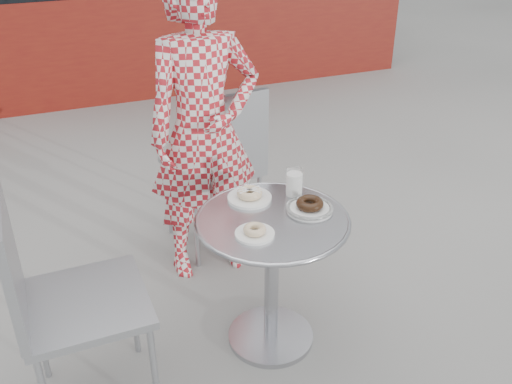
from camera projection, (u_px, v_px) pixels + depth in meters
name	position (u px, v px, depth m)	size (l,w,h in m)	color
ground	(280.00, 340.00, 2.73)	(60.00, 60.00, 0.00)	#989590
bistro_table	(272.00, 250.00, 2.49)	(0.67, 0.67, 0.67)	silver
chair_far	(214.00, 197.00, 3.33)	(0.53, 0.53, 0.99)	#9FA1A6
chair_left	(88.00, 343.00, 2.28)	(0.48, 0.47, 0.98)	#9FA1A6
seated_person	(204.00, 131.00, 2.89)	(0.59, 0.39, 1.62)	#AB1A22
plate_far	(250.00, 195.00, 2.55)	(0.20, 0.20, 0.05)	white
plate_near	(255.00, 232.00, 2.29)	(0.16, 0.16, 0.04)	white
plate_checker	(310.00, 207.00, 2.47)	(0.21, 0.21, 0.05)	white
milk_cup	(294.00, 183.00, 2.57)	(0.08, 0.08, 0.13)	white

